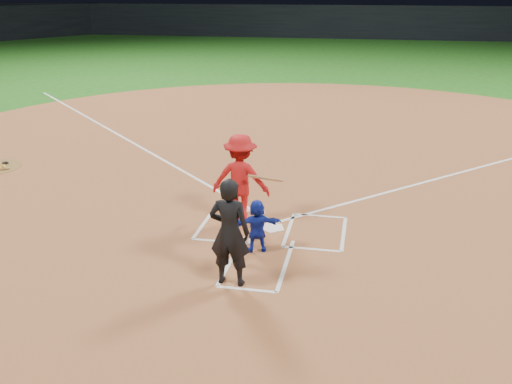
% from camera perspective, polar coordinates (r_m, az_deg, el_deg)
% --- Properties ---
extents(ground, '(120.00, 120.00, 0.00)m').
position_cam_1_polar(ground, '(12.87, 1.66, -3.67)').
color(ground, '#1A5615').
rests_on(ground, ground).
extents(home_plate_dirt, '(28.00, 28.00, 0.01)m').
position_cam_1_polar(home_plate_dirt, '(18.47, 4.77, 3.75)').
color(home_plate_dirt, brown).
rests_on(home_plate_dirt, ground).
extents(stadium_wall_far, '(80.00, 1.20, 3.20)m').
position_cam_1_polar(stadium_wall_far, '(59.76, 9.71, 16.42)').
color(stadium_wall_far, black).
rests_on(stadium_wall_far, ground).
extents(home_plate, '(0.60, 0.60, 0.02)m').
position_cam_1_polar(home_plate, '(12.86, 1.66, -3.59)').
color(home_plate, white).
rests_on(home_plate, home_plate_dirt).
extents(on_deck_bat_a, '(0.63, 0.65, 0.06)m').
position_cam_1_polar(on_deck_bat_a, '(18.92, -24.16, 2.57)').
color(on_deck_bat_a, '#9F6E3A').
rests_on(on_deck_bat_a, on_deck_circle).
extents(bat_weight_donut, '(0.19, 0.19, 0.05)m').
position_cam_1_polar(bat_weight_donut, '(19.01, -23.78, 2.68)').
color(bat_weight_donut, black).
rests_on(bat_weight_donut, on_deck_circle).
extents(catcher, '(1.08, 0.64, 1.11)m').
position_cam_1_polar(catcher, '(11.58, 0.10, -3.40)').
color(catcher, '#1427A8').
rests_on(catcher, home_plate_dirt).
extents(umpire, '(0.75, 0.51, 2.03)m').
position_cam_1_polar(umpire, '(10.18, -2.66, -4.06)').
color(umpire, black).
rests_on(umpire, home_plate_dirt).
extents(chalk_markings, '(28.35, 17.32, 0.01)m').
position_cam_1_polar(chalk_markings, '(17.79, 4.51, 3.15)').
color(chalk_markings, white).
rests_on(chalk_markings, home_plate_dirt).
extents(batter_at_plate, '(1.65, 0.80, 2.06)m').
position_cam_1_polar(batter_at_plate, '(12.87, -1.56, 1.31)').
color(batter_at_plate, red).
rests_on(batter_at_plate, home_plate_dirt).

